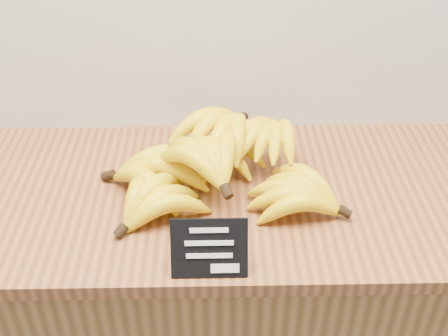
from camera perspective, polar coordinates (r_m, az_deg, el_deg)
counter at (r=1.52m, az=-0.04°, el=-16.49°), size 1.43×0.50×0.90m
counter_top at (r=1.19m, az=-0.05°, el=-2.69°), size 1.52×0.54×0.03m
chalkboard_sign at (r=0.97m, az=-1.51°, el=-8.19°), size 0.13×0.05×0.10m
banana_pile at (r=1.15m, az=-1.16°, el=0.44°), size 0.50×0.38×0.13m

